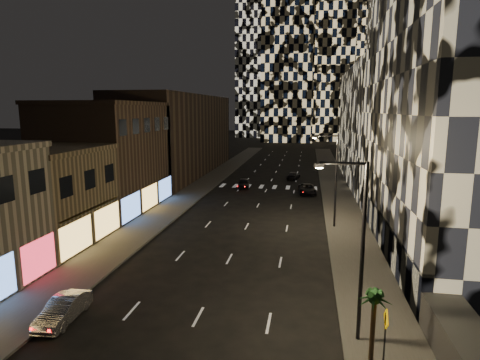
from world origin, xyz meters
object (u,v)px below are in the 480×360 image
at_px(car_silver_parked, 63,310).
at_px(car_dark_oncoming, 293,175).
at_px(streetlight_far, 334,174).
at_px(streetlight_near, 358,240).
at_px(car_dark_rightlane, 307,189).
at_px(ped_sign, 385,328).
at_px(car_dark_midlane, 243,183).
at_px(palm_tree, 374,303).

bearing_deg(car_silver_parked, car_dark_oncoming, 74.71).
distance_m(streetlight_far, car_dark_oncoming, 28.32).
distance_m(streetlight_near, streetlight_far, 20.00).
bearing_deg(streetlight_near, car_dark_oncoming, 95.84).
bearing_deg(car_dark_rightlane, ped_sign, -90.20).
bearing_deg(car_dark_midlane, streetlight_near, -79.65).
bearing_deg(streetlight_far, car_dark_oncoming, 100.01).
bearing_deg(streetlight_near, streetlight_far, 90.00).
distance_m(streetlight_far, ped_sign, 22.61).
xyz_separation_m(streetlight_far, car_dark_midlane, (-11.85, 18.42, -4.64)).
xyz_separation_m(streetlight_near, car_dark_midlane, (-11.85, 38.42, -4.64)).
relative_size(car_silver_parked, ped_sign, 1.38).
relative_size(car_dark_midlane, palm_tree, 1.22).
relative_size(streetlight_near, car_dark_midlane, 2.16).
relative_size(car_dark_oncoming, ped_sign, 1.45).
height_order(car_silver_parked, car_dark_oncoming, car_silver_parked).
xyz_separation_m(streetlight_near, ped_sign, (1.05, -2.36, -3.20)).
bearing_deg(streetlight_near, palm_tree, -68.73).
distance_m(car_dark_rightlane, palm_tree, 37.67).
distance_m(car_dark_midlane, palm_tree, 42.04).
height_order(car_dark_oncoming, car_dark_rightlane, car_dark_rightlane).
xyz_separation_m(streetlight_far, car_dark_oncoming, (-4.85, 27.49, -4.74)).
bearing_deg(car_dark_oncoming, car_silver_parked, 84.75).
height_order(car_silver_parked, car_dark_midlane, car_dark_midlane).
height_order(car_dark_midlane, ped_sign, ped_sign).
xyz_separation_m(streetlight_near, car_silver_parked, (-15.55, -0.69, -4.69)).
bearing_deg(ped_sign, streetlight_near, 115.37).
bearing_deg(ped_sign, car_dark_oncoming, 98.07).
bearing_deg(car_dark_rightlane, palm_tree, -90.72).
bearing_deg(car_dark_midlane, streetlight_far, -64.03).
height_order(car_dark_oncoming, palm_tree, palm_tree).
xyz_separation_m(streetlight_far, car_silver_parked, (-15.55, -20.69, -4.69)).
distance_m(car_dark_oncoming, palm_tree, 49.51).
bearing_deg(car_dark_oncoming, palm_tree, 103.66).
relative_size(streetlight_near, palm_tree, 2.63).
bearing_deg(car_dark_oncoming, streetlight_far, 107.29).
height_order(streetlight_near, car_dark_rightlane, streetlight_near).
bearing_deg(car_dark_midlane, palm_tree, -79.47).
relative_size(streetlight_far, car_dark_oncoming, 2.13).
distance_m(car_silver_parked, car_dark_rightlane, 38.76).
bearing_deg(ped_sign, car_dark_midlane, 108.88).
bearing_deg(ped_sign, palm_tree, 121.48).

